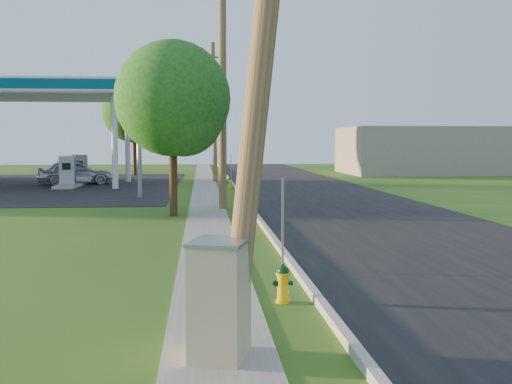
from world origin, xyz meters
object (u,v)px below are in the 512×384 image
(fuel_pump_ne, at_px, (67,176))
(tree_lot, at_px, (135,113))
(hydrant_near, at_px, (283,284))
(hydrant_far, at_px, (230,183))
(tree_verge, at_px, (175,103))
(hydrant_mid, at_px, (239,202))
(utility_cabinet, at_px, (220,300))
(utility_pole_mid, at_px, (222,88))
(utility_pole_far, at_px, (214,112))
(car_silver, at_px, (75,172))
(price_pylon, at_px, (138,87))
(fuel_pump_se, at_px, (80,173))

(fuel_pump_ne, xyz_separation_m, tree_lot, (2.70, 13.67, 4.35))
(hydrant_near, bearing_deg, hydrant_far, 89.42)
(tree_verge, xyz_separation_m, hydrant_mid, (2.43, 1.36, -3.80))
(fuel_pump_ne, distance_m, hydrant_far, 9.79)
(hydrant_near, height_order, utility_cabinet, utility_cabinet)
(utility_pole_mid, height_order, fuel_pump_ne, utility_pole_mid)
(tree_lot, bearing_deg, hydrant_near, -80.95)
(utility_pole_far, height_order, tree_verge, utility_pole_far)
(utility_pole_far, relative_size, tree_lot, 1.21)
(tree_lot, bearing_deg, car_silver, -104.74)
(tree_lot, bearing_deg, utility_pole_mid, -76.91)
(utility_pole_far, height_order, utility_cabinet, utility_pole_far)
(utility_cabinet, relative_size, car_silver, 0.33)
(utility_pole_mid, distance_m, car_silver, 18.77)
(price_pylon, bearing_deg, utility_pole_far, 72.67)
(utility_cabinet, bearing_deg, hydrant_far, 87.25)
(utility_pole_mid, relative_size, utility_pole_far, 1.03)
(car_silver, bearing_deg, utility_pole_far, -92.80)
(hydrant_near, distance_m, car_silver, 32.84)
(fuel_pump_ne, xyz_separation_m, car_silver, (-0.13, 2.92, 0.08))
(tree_lot, distance_m, car_silver, 11.91)
(fuel_pump_ne, xyz_separation_m, hydrant_mid, (9.51, -13.97, -0.33))
(fuel_pump_ne, height_order, hydrant_near, fuel_pump_ne)
(utility_pole_far, relative_size, fuel_pump_ne, 2.97)
(utility_pole_mid, bearing_deg, fuel_pump_ne, 124.40)
(hydrant_far, bearing_deg, utility_cabinet, -92.75)
(hydrant_far, bearing_deg, hydrant_near, -90.58)
(utility_pole_far, xyz_separation_m, fuel_pump_ne, (-8.90, -5.00, -4.08))
(utility_pole_far, distance_m, utility_cabinet, 36.51)
(utility_pole_far, bearing_deg, utility_pole_mid, -90.00)
(fuel_pump_ne, relative_size, price_pylon, 0.47)
(utility_pole_far, distance_m, fuel_pump_se, 9.84)
(utility_pole_mid, bearing_deg, utility_pole_far, 90.00)
(tree_verge, height_order, tree_lot, tree_lot)
(fuel_pump_se, height_order, price_pylon, price_pylon)
(fuel_pump_se, relative_size, car_silver, 0.68)
(fuel_pump_ne, xyz_separation_m, tree_verge, (7.08, -15.33, 3.46))
(tree_verge, bearing_deg, tree_lot, 98.59)
(price_pylon, relative_size, car_silver, 1.46)
(fuel_pump_ne, xyz_separation_m, hydrant_far, (9.68, -1.42, -0.40))
(hydrant_mid, xyz_separation_m, hydrant_far, (0.18, 12.55, -0.06))
(utility_pole_far, xyz_separation_m, price_pylon, (-3.90, -12.50, 0.63))
(utility_pole_far, bearing_deg, fuel_pump_ne, -150.67)
(hydrant_far, distance_m, car_silver, 10.74)
(fuel_pump_se, relative_size, hydrant_mid, 4.03)
(tree_verge, bearing_deg, hydrant_far, 79.40)
(tree_lot, height_order, hydrant_far, tree_lot)
(fuel_pump_ne, xyz_separation_m, hydrant_near, (9.41, -28.50, -0.39))
(price_pylon, distance_m, hydrant_mid, 9.36)
(utility_pole_mid, height_order, car_silver, utility_pole_mid)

